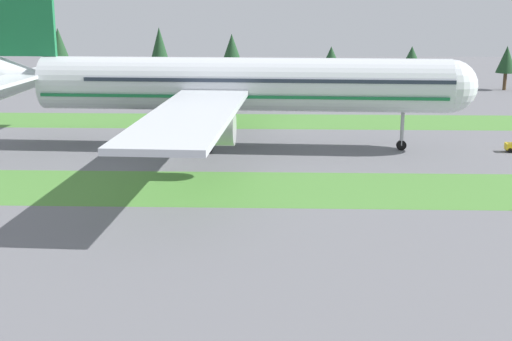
# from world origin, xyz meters

# --- Properties ---
(grass_strip_near) EXTENTS (320.00, 12.96, 0.01)m
(grass_strip_near) POSITION_xyz_m (0.00, 41.85, 0.00)
(grass_strip_near) COLOR #4C8438
(grass_strip_near) RESTS_ON ground
(grass_strip_far) EXTENTS (320.00, 12.96, 0.01)m
(grass_strip_far) POSITION_xyz_m (0.00, 79.78, 0.00)
(grass_strip_far) COLOR #4C8438
(grass_strip_far) RESTS_ON ground
(airliner) EXTENTS (58.72, 72.30, 21.74)m
(airliner) POSITION_xyz_m (-5.85, 60.89, 7.79)
(airliner) COLOR silver
(airliner) RESTS_ON ground
(distant_tree_line) EXTENTS (166.24, 10.53, 12.08)m
(distant_tree_line) POSITION_xyz_m (-16.66, 119.50, 6.82)
(distant_tree_line) COLOR #4C3823
(distant_tree_line) RESTS_ON ground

